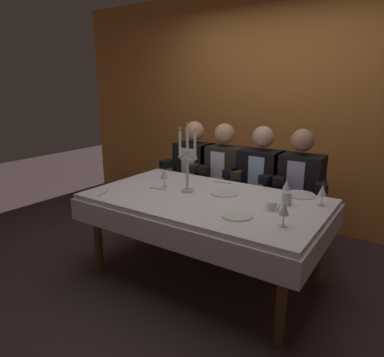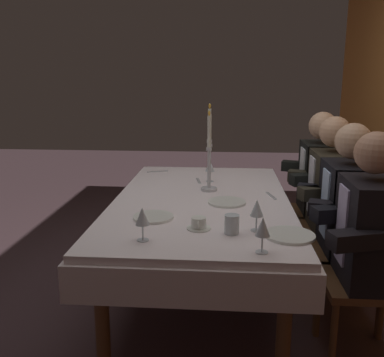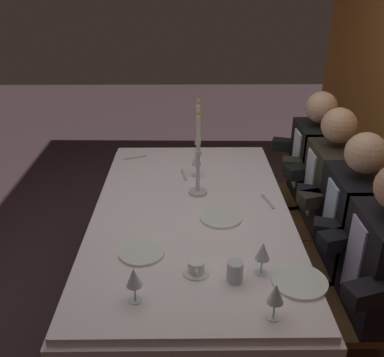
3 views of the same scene
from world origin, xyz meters
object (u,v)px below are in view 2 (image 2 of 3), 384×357
at_px(water_tumbler_0, 232,224).
at_px(coffee_cup_0, 199,224).
at_px(candelabra, 209,156).
at_px(wine_glass_1, 263,228).
at_px(dinner_plate_2, 153,217).
at_px(wine_glass_2, 210,166).
at_px(wine_glass_3, 142,217).
at_px(seated_diner_3, 370,230).
at_px(dining_table, 202,216).
at_px(wine_glass_0, 257,209).
at_px(seated_diner_0, 320,177).
at_px(seated_diner_2, 349,208).
at_px(dinner_plate_1, 227,202).
at_px(dinner_plate_0, 290,235).
at_px(seated_diner_1, 331,189).

distance_m(water_tumbler_0, coffee_cup_0, 0.18).
bearing_deg(candelabra, wine_glass_1, 14.68).
relative_size(candelabra, dinner_plate_2, 2.64).
bearing_deg(coffee_cup_0, wine_glass_2, 178.82).
distance_m(wine_glass_3, seated_diner_3, 1.16).
height_order(wine_glass_2, coffee_cup_0, wine_glass_2).
height_order(dining_table, candelabra, candelabra).
relative_size(dinner_plate_2, wine_glass_0, 1.36).
bearing_deg(wine_glass_0, coffee_cup_0, -91.37).
distance_m(candelabra, seated_diner_0, 1.01).
bearing_deg(dinner_plate_2, seated_diner_3, 85.47).
height_order(dinner_plate_2, water_tumbler_0, water_tumbler_0).
bearing_deg(wine_glass_0, wine_glass_1, 1.26).
distance_m(water_tumbler_0, seated_diner_2, 0.86).
xyz_separation_m(candelabra, dinner_plate_1, (0.29, 0.12, -0.23)).
relative_size(candelabra, dinner_plate_0, 2.40).
xyz_separation_m(dinner_plate_0, seated_diner_1, (-0.95, 0.42, -0.01)).
bearing_deg(dining_table, dinner_plate_0, 36.03).
xyz_separation_m(dinner_plate_0, seated_diner_3, (-0.14, 0.42, -0.01)).
relative_size(wine_glass_1, wine_glass_2, 1.00).
relative_size(wine_glass_2, seated_diner_1, 0.13).
distance_m(wine_glass_0, water_tumbler_0, 0.15).
relative_size(wine_glass_3, coffee_cup_0, 1.24).
relative_size(dining_table, wine_glass_3, 11.83).
distance_m(seated_diner_1, seated_diner_2, 0.43).
bearing_deg(wine_glass_2, seated_diner_1, 80.68).
distance_m(dinner_plate_1, seated_diner_2, 0.73).
height_order(dinner_plate_1, seated_diner_2, seated_diner_2).
height_order(dining_table, water_tumbler_0, water_tumbler_0).
xyz_separation_m(dinner_plate_2, coffee_cup_0, (0.15, 0.26, 0.02)).
bearing_deg(seated_diner_0, dinner_plate_2, -45.87).
bearing_deg(wine_glass_1, dinner_plate_2, -127.84).
xyz_separation_m(wine_glass_3, seated_diner_3, (-0.24, 1.12, -0.12)).
xyz_separation_m(water_tumbler_0, coffee_cup_0, (-0.06, -0.17, -0.02)).
height_order(wine_glass_1, seated_diner_2, seated_diner_2).
bearing_deg(seated_diner_1, wine_glass_2, -99.32).
relative_size(water_tumbler_0, coffee_cup_0, 0.73).
xyz_separation_m(coffee_cup_0, seated_diner_3, (-0.06, 0.87, -0.03)).
distance_m(wine_glass_3, coffee_cup_0, 0.32).
bearing_deg(seated_diner_1, dinner_plate_1, -60.89).
height_order(dinner_plate_1, seated_diner_3, seated_diner_3).
height_order(dinner_plate_0, dinner_plate_1, same).
bearing_deg(wine_glass_2, wine_glass_0, 14.85).
bearing_deg(seated_diner_3, wine_glass_2, -138.23).
distance_m(water_tumbler_0, seated_diner_0, 1.48).
xyz_separation_m(candelabra, water_tumbler_0, (0.82, 0.14, -0.19)).
bearing_deg(seated_diner_1, wine_glass_3, -46.91).
bearing_deg(dinner_plate_1, wine_glass_1, 11.47).
relative_size(dinner_plate_1, wine_glass_3, 1.42).
height_order(water_tumbler_0, seated_diner_0, seated_diner_0).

